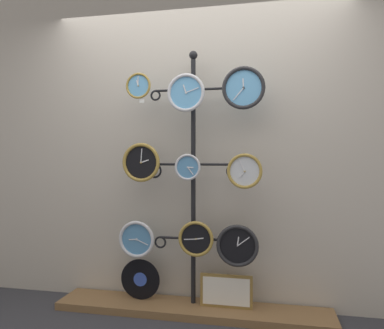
% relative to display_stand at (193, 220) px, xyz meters
% --- Properties ---
extents(shop_wall, '(4.40, 0.04, 2.80)m').
position_rel_display_stand_xyz_m(shop_wall, '(0.00, 0.16, 0.66)').
color(shop_wall, '#BCB2A3').
rests_on(shop_wall, ground_plane).
extents(low_shelf, '(2.20, 0.36, 0.06)m').
position_rel_display_stand_xyz_m(low_shelf, '(0.00, -0.06, -0.71)').
color(low_shelf, brown).
rests_on(low_shelf, ground_plane).
extents(display_stand, '(0.78, 0.37, 2.10)m').
position_rel_display_stand_xyz_m(display_stand, '(0.00, 0.00, 0.00)').
color(display_stand, black).
rests_on(display_stand, ground_plane).
extents(clock_top_left, '(0.21, 0.04, 0.21)m').
position_rel_display_stand_xyz_m(clock_top_left, '(-0.43, -0.11, 1.08)').
color(clock_top_left, '#60A8DB').
extents(clock_top_center, '(0.30, 0.04, 0.30)m').
position_rel_display_stand_xyz_m(clock_top_center, '(-0.03, -0.12, 1.01)').
color(clock_top_center, '#60A8DB').
extents(clock_top_right, '(0.33, 0.04, 0.33)m').
position_rel_display_stand_xyz_m(clock_top_right, '(0.41, -0.08, 1.03)').
color(clock_top_right, '#60A8DB').
extents(clock_middle_left, '(0.31, 0.04, 0.31)m').
position_rel_display_stand_xyz_m(clock_middle_left, '(-0.41, -0.10, 0.46)').
color(clock_middle_left, black).
extents(clock_middle_center, '(0.21, 0.04, 0.21)m').
position_rel_display_stand_xyz_m(clock_middle_center, '(-0.02, -0.09, 0.43)').
color(clock_middle_center, '#4C84B2').
extents(clock_middle_right, '(0.27, 0.04, 0.27)m').
position_rel_display_stand_xyz_m(clock_middle_right, '(0.42, -0.10, 0.40)').
color(clock_middle_right, silver).
extents(clock_bottom_left, '(0.30, 0.04, 0.30)m').
position_rel_display_stand_xyz_m(clock_bottom_left, '(-0.45, -0.08, -0.16)').
color(clock_bottom_left, '#4C84B2').
extents(clock_bottom_center, '(0.28, 0.04, 0.28)m').
position_rel_display_stand_xyz_m(clock_bottom_center, '(0.05, -0.11, -0.13)').
color(clock_bottom_center, black).
extents(clock_bottom_right, '(0.32, 0.04, 0.32)m').
position_rel_display_stand_xyz_m(clock_bottom_right, '(0.37, -0.11, -0.17)').
color(clock_bottom_right, black).
extents(vinyl_record, '(0.34, 0.01, 0.34)m').
position_rel_display_stand_xyz_m(vinyl_record, '(-0.45, -0.02, -0.51)').
color(vinyl_record, black).
rests_on(vinyl_record, low_shelf).
extents(picture_frame, '(0.41, 0.02, 0.26)m').
position_rel_display_stand_xyz_m(picture_frame, '(0.27, -0.05, -0.55)').
color(picture_frame, olive).
rests_on(picture_frame, low_shelf).
extents(price_tag_upper, '(0.04, 0.00, 0.03)m').
position_rel_display_stand_xyz_m(price_tag_upper, '(-0.40, -0.11, 0.96)').
color(price_tag_upper, white).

